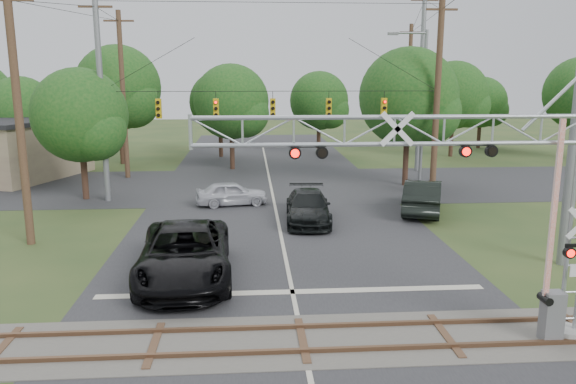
{
  "coord_description": "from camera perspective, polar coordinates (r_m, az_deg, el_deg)",
  "views": [
    {
      "loc": [
        -1.38,
        -12.1,
        7.16
      ],
      "look_at": [
        -0.01,
        7.5,
        3.02
      ],
      "focal_mm": 35.0,
      "sensor_mm": 36.0,
      "label": 1
    }
  ],
  "objects": [
    {
      "name": "ground",
      "position": [
        14.12,
        2.28,
        -18.57
      ],
      "size": [
        160.0,
        160.0,
        0.0
      ],
      "primitive_type": "plane",
      "color": "#2B421E",
      "rests_on": "ground"
    },
    {
      "name": "road_main",
      "position": [
        23.26,
        -0.41,
        -6.0
      ],
      "size": [
        14.0,
        90.0,
        0.02
      ],
      "primitive_type": "cube",
      "color": "#2B2A2D",
      "rests_on": "ground"
    },
    {
      "name": "road_cross",
      "position": [
        36.82,
        -1.78,
        0.7
      ],
      "size": [
        90.0,
        12.0,
        0.02
      ],
      "primitive_type": "cube",
      "color": "#2B2A2D",
      "rests_on": "ground"
    },
    {
      "name": "railroad_track",
      "position": [
        15.86,
        1.47,
        -14.82
      ],
      "size": [
        90.0,
        3.2,
        0.17
      ],
      "color": "#4E4A44",
      "rests_on": "ground"
    },
    {
      "name": "crossing_gantry",
      "position": [
        15.1,
        17.8,
        0.43
      ],
      "size": [
        10.62,
        0.89,
        6.93
      ],
      "color": "gray",
      "rests_on": "ground"
    },
    {
      "name": "traffic_signal_span",
      "position": [
        32.21,
        0.12,
        9.26
      ],
      "size": [
        19.34,
        0.36,
        11.5
      ],
      "color": "gray",
      "rests_on": "ground"
    },
    {
      "name": "pickup_black",
      "position": [
        20.23,
        -10.44,
        -6.17
      ],
      "size": [
        3.54,
        7.03,
        1.91
      ],
      "primitive_type": "imported",
      "rotation": [
        0.0,
        0.0,
        0.06
      ],
      "color": "black",
      "rests_on": "ground"
    },
    {
      "name": "car_dark",
      "position": [
        27.58,
        2.03,
        -1.53
      ],
      "size": [
        2.46,
        5.36,
        1.52
      ],
      "primitive_type": "imported",
      "rotation": [
        0.0,
        0.0,
        -0.06
      ],
      "color": "black",
      "rests_on": "ground"
    },
    {
      "name": "sedan_silver",
      "position": [
        31.29,
        -5.75,
        -0.13
      ],
      "size": [
        4.15,
        2.21,
        1.35
      ],
      "primitive_type": "imported",
      "rotation": [
        0.0,
        0.0,
        1.73
      ],
      "color": "silver",
      "rests_on": "ground"
    },
    {
      "name": "suv_dark",
      "position": [
        30.28,
        13.53,
        -0.42
      ],
      "size": [
        3.5,
        5.6,
        1.74
      ],
      "primitive_type": "imported",
      "rotation": [
        0.0,
        0.0,
        2.8
      ],
      "color": "black",
      "rests_on": "ground"
    },
    {
      "name": "streetlight",
      "position": [
        38.78,
        13.32,
        9.26
      ],
      "size": [
        2.66,
        0.28,
        9.99
      ],
      "color": "gray",
      "rests_on": "ground"
    },
    {
      "name": "utility_poles",
      "position": [
        34.63,
        4.04,
        10.28
      ],
      "size": [
        25.4,
        29.45,
        13.91
      ],
      "color": "#492F21",
      "rests_on": "ground"
    },
    {
      "name": "treeline",
      "position": [
        45.3,
        -1.49,
        9.53
      ],
      "size": [
        58.1,
        26.04,
        9.47
      ],
      "color": "#3D271B",
      "rests_on": "ground"
    }
  ]
}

